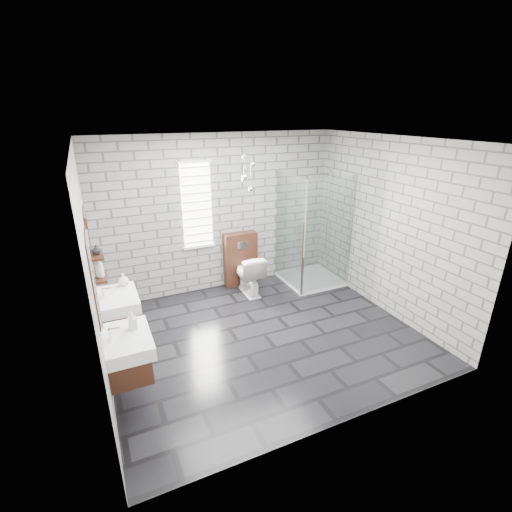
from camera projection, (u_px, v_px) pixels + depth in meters
floor at (264, 335)px, 5.37m from camera, size 4.20×3.60×0.02m
ceiling at (266, 139)px, 4.37m from camera, size 4.20×3.60×0.02m
wall_back at (219, 214)px, 6.40m from camera, size 4.20×0.02×2.70m
wall_front at (352, 310)px, 3.34m from camera, size 4.20×0.02×2.70m
wall_left at (92, 275)px, 4.05m from camera, size 0.02×3.60×2.70m
wall_right at (389, 228)px, 5.68m from camera, size 0.02×3.60×2.70m
vanity_left at (124, 344)px, 3.86m from camera, size 0.47×0.70×1.57m
vanity_right at (115, 302)px, 4.71m from camera, size 0.47×0.70×1.57m
shelf_lower at (100, 278)px, 4.05m from camera, size 0.14×0.30×0.03m
shelf_upper at (96, 256)px, 3.96m from camera, size 0.14×0.30×0.03m
window at (197, 206)px, 6.15m from camera, size 0.56×0.05×1.48m
cistern_panel at (240, 259)px, 6.75m from camera, size 0.60×0.20×1.00m
flush_plate at (242, 245)px, 6.55m from camera, size 0.18×0.01×0.12m
shower_enclosure at (310, 259)px, 6.76m from camera, size 1.00×1.00×2.03m
pendant_cluster at (247, 173)px, 5.90m from camera, size 0.29×0.27×0.90m
toilet at (249, 274)px, 6.48m from camera, size 0.43×0.72×0.72m
soap_bottle_a at (132, 321)px, 3.93m from camera, size 0.09×0.09×0.19m
soap_bottle_b at (123, 279)px, 4.91m from camera, size 0.17×0.17×0.17m
soap_bottle_c at (99, 268)px, 4.00m from camera, size 0.09×0.10×0.22m
vase at (96, 250)px, 3.94m from camera, size 0.11×0.11×0.10m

